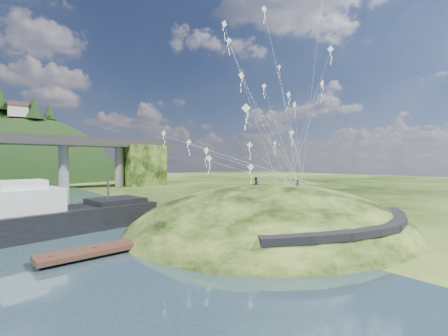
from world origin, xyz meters
TOP-DOWN VIEW (x-y plane):
  - ground at (0.00, 0.00)m, footprint 320.00×320.00m
  - grass_hill at (8.00, 2.00)m, footprint 36.00×32.00m
  - footpath at (7.46, -9.74)m, footprint 22.29×5.84m
  - work_barge at (-13.22, 14.30)m, footprint 22.69×9.13m
  - wooden_dock at (-8.49, 3.66)m, footprint 15.44×3.20m
  - kite_flyers at (7.80, 3.03)m, footprint 4.13×4.53m
  - kite_swarm at (7.37, 4.04)m, footprint 18.08×15.92m

SIDE VIEW (x-z plane):
  - grass_hill at x=8.00m, z-range -8.00..5.00m
  - ground at x=0.00m, z-range 0.00..0.00m
  - wooden_dock at x=-8.49m, z-range -0.07..1.03m
  - work_barge at x=-13.22m, z-range -1.93..5.79m
  - footpath at x=7.46m, z-range 1.67..2.50m
  - kite_flyers at x=7.80m, z-range 4.87..6.82m
  - kite_swarm at x=7.37m, z-range 5.16..26.22m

